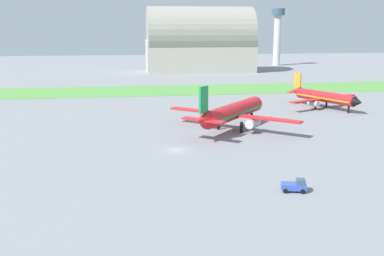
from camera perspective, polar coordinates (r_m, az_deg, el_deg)
ground_plane at (r=89.66m, az=-1.96°, el=-2.78°), size 600.00×600.00×0.00m
grass_taxiway_strip at (r=171.99m, az=-4.95°, el=4.75°), size 360.00×28.00×0.08m
airplane_parked_jet_far at (r=139.57m, az=16.37°, el=3.81°), size 25.29×25.19×9.60m
airplane_midfield_jet at (r=106.05m, az=5.10°, el=2.01°), size 27.48×28.09×11.93m
pushback_tug_near_gate at (r=69.08m, az=12.90°, el=-7.14°), size 3.92×2.74×1.95m
hangar_distant at (r=243.41m, az=0.97°, el=10.84°), size 56.49×29.16×34.04m
control_tower at (r=286.58m, az=10.80°, el=11.88°), size 8.00×8.00×34.33m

